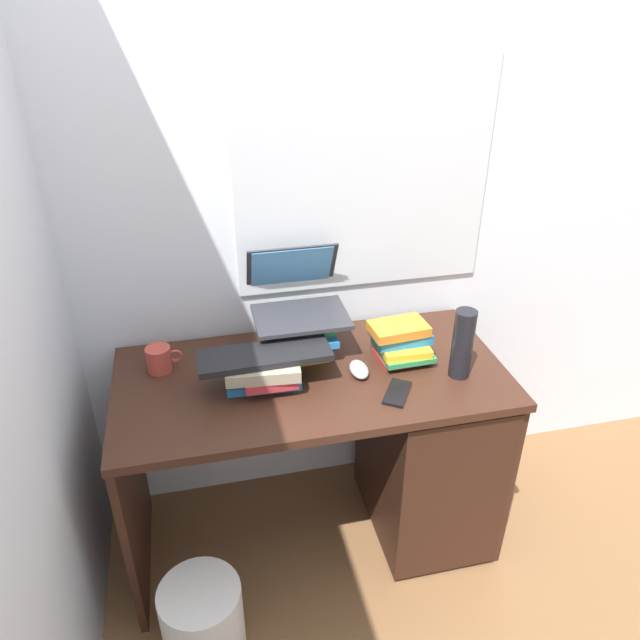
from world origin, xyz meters
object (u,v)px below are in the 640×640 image
book_stack_keyboard_riser (264,371)px  mug (160,359)px  book_stack_tall (300,335)px  laptop (297,296)px  book_stack_side (401,341)px  computer_mouse (359,369)px  cell_phone (397,393)px  desk (400,443)px  water_bottle (463,344)px  keyboard (264,355)px  wastebasket (203,624)px

book_stack_keyboard_riser → mug: book_stack_keyboard_riser is taller
book_stack_tall → mug: size_ratio=2.05×
book_stack_tall → laptop: bearing=88.1°
book_stack_side → computer_mouse: (-0.17, -0.06, -0.05)m
cell_phone → laptop: bearing=156.8°
desk → water_bottle: water_bottle is taller
mug → cell_phone: 0.79m
keyboard → book_stack_tall: bearing=45.0°
book_stack_tall → computer_mouse: 0.24m
laptop → mug: 0.50m
mug → cell_phone: size_ratio=0.87×
book_stack_tall → book_stack_side: (0.33, -0.10, -0.01)m
book_stack_side → laptop: (-0.33, 0.17, 0.13)m
water_bottle → desk: bearing=150.7°
book_stack_side → laptop: bearing=152.9°
laptop → mug: bearing=-172.8°
book_stack_keyboard_riser → laptop: size_ratio=0.75×
book_stack_tall → keyboard: (-0.15, -0.15, 0.04)m
desk → book_stack_keyboard_riser: (-0.48, 0.00, 0.39)m
laptop → cell_phone: 0.48m
wastebasket → book_stack_keyboard_riser: bearing=54.5°
book_stack_tall → mug: bearing=179.5°
book_stack_side → computer_mouse: size_ratio=2.03×
book_stack_tall → water_bottle: 0.54m
cell_phone → water_bottle: bearing=46.2°
mug → water_bottle: bearing=-14.4°
keyboard → book_stack_keyboard_riser: bearing=-176.7°
book_stack_side → computer_mouse: 0.18m
laptop → water_bottle: 0.58m
book_stack_tall → book_stack_keyboard_riser: bearing=-133.9°
laptop → water_bottle: laptop is taller
desk → laptop: laptop is taller
water_bottle → cell_phone: water_bottle is taller
keyboard → computer_mouse: (0.31, -0.01, -0.09)m
keyboard → mug: keyboard is taller
water_bottle → wastebasket: (-0.91, -0.30, -0.71)m
laptop → wastebasket: laptop is taller
keyboard → wastebasket: 0.85m
book_stack_keyboard_riser → laptop: bearing=55.4°
book_stack_keyboard_riser → cell_phone: size_ratio=1.81×
keyboard → cell_phone: (0.40, -0.15, -0.11)m
mug → water_bottle: size_ratio=0.49×
book_stack_tall → cell_phone: (0.25, -0.30, -0.07)m
book_stack_keyboard_riser → water_bottle: water_bottle is taller
book_stack_keyboard_riser → wastebasket: (-0.28, -0.39, -0.65)m
book_stack_tall → mug: 0.48m
book_stack_keyboard_riser → computer_mouse: book_stack_keyboard_riser is taller
book_stack_tall → cell_phone: bearing=-50.1°
book_stack_side → laptop: 0.39m
keyboard → cell_phone: bearing=-21.9°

